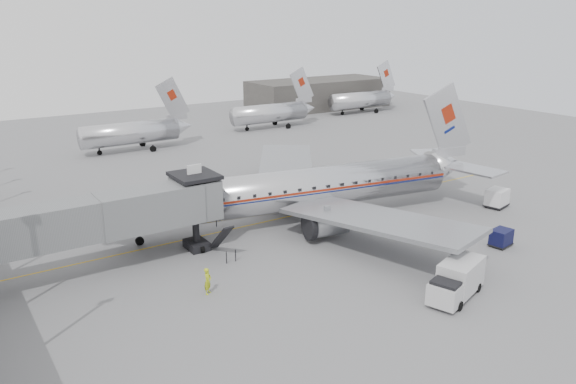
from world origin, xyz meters
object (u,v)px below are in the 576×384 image
(airliner, at_px, (303,189))
(service_van, at_px, (457,280))
(baggage_cart_white, at_px, (497,198))
(ramp_worker, at_px, (208,281))
(baggage_cart_navy, at_px, (501,237))

(airliner, height_order, service_van, airliner)
(airliner, xyz_separation_m, baggage_cart_white, (18.64, -7.69, -2.10))
(service_van, height_order, ramp_worker, service_van)
(service_van, bearing_deg, airliner, 71.30)
(baggage_cart_white, bearing_deg, ramp_worker, 168.77)
(airliner, relative_size, ramp_worker, 20.13)
(baggage_cart_navy, distance_m, ramp_worker, 24.97)
(service_van, xyz_separation_m, ramp_worker, (-13.94, 9.87, -0.35))
(baggage_cart_navy, bearing_deg, baggage_cart_white, 29.86)
(airliner, bearing_deg, baggage_cart_navy, -45.00)
(service_van, relative_size, ramp_worker, 2.96)
(airliner, xyz_separation_m, ramp_worker, (-14.05, -8.60, -2.13))
(airliner, distance_m, service_van, 18.55)
(baggage_cart_white, bearing_deg, airliner, 144.76)
(ramp_worker, bearing_deg, service_van, -75.57)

